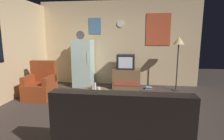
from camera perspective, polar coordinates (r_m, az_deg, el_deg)
ground_plane at (r=3.93m, az=-1.69°, el=-13.15°), size 12.00×12.00×0.00m
wall_with_art at (r=6.05m, az=1.93°, el=8.41°), size 5.20×0.12×2.74m
fridge at (r=5.89m, az=-9.04°, el=2.18°), size 0.60×0.62×1.77m
tv_stand at (r=5.65m, az=4.58°, el=-2.66°), size 0.84×0.53×0.62m
crt_tv at (r=5.56m, az=4.40°, el=2.66°), size 0.54×0.51×0.44m
standing_lamp at (r=5.61m, az=20.34°, el=7.49°), size 0.32×0.32×1.59m
coffee_table at (r=4.01m, az=-6.09°, el=-9.47°), size 0.72×0.72×0.42m
wine_glass at (r=4.04m, az=-5.43°, el=-5.06°), size 0.05×0.05×0.15m
mug_ceramic_white at (r=3.89m, az=-4.21°, el=-6.10°), size 0.08×0.08×0.09m
mug_ceramic_tan at (r=4.05m, az=-6.18°, el=-5.48°), size 0.08×0.08×0.09m
remote_control at (r=3.90m, az=-6.52°, el=-6.62°), size 0.16×0.10×0.02m
armchair at (r=5.06m, az=-21.61°, el=-4.50°), size 0.68×0.68×0.96m
couch at (r=2.56m, az=3.13°, el=-18.83°), size 1.70×0.80×0.92m
book_stack at (r=5.67m, az=11.52°, el=-5.60°), size 0.20×0.16×0.07m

